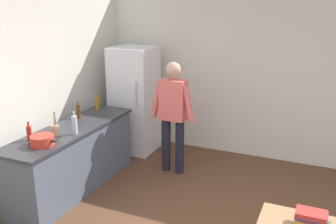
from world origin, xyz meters
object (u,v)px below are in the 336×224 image
(bottle_beer_brown, at_px, (78,111))
(book_stack, at_px, (312,220))
(cooking_pot, at_px, (42,140))
(refrigerator, at_px, (135,100))
(person, at_px, (173,111))
(bottle_sauce_red, at_px, (29,133))
(bottle_oil_amber, at_px, (97,103))
(bottle_water_clear, at_px, (75,125))
(utensil_jar, at_px, (55,130))

(bottle_beer_brown, relative_size, book_stack, 0.92)
(cooking_pot, xyz_separation_m, bottle_beer_brown, (-0.25, 1.05, 0.05))
(refrigerator, bearing_deg, book_stack, -39.60)
(person, bearing_deg, bottle_sauce_red, -126.55)
(cooking_pot, distance_m, bottle_oil_amber, 1.52)
(bottle_water_clear, height_order, book_stack, bottle_water_clear)
(bottle_beer_brown, bearing_deg, bottle_sauce_red, -89.83)
(person, xyz_separation_m, bottle_sauce_red, (-1.21, -1.64, 0.02))
(cooking_pot, relative_size, bottle_water_clear, 1.33)
(person, bearing_deg, refrigerator, 149.77)
(book_stack, bearing_deg, person, 136.80)
(refrigerator, height_order, bottle_sauce_red, refrigerator)
(refrigerator, distance_m, book_stack, 3.93)
(bottle_sauce_red, height_order, bottle_oil_amber, bottle_oil_amber)
(bottle_beer_brown, bearing_deg, person, 27.91)
(bottle_beer_brown, bearing_deg, book_stack, -21.65)
(cooking_pot, relative_size, utensil_jar, 1.25)
(book_stack, bearing_deg, bottle_sauce_red, 174.53)
(person, distance_m, utensil_jar, 1.73)
(utensil_jar, xyz_separation_m, bottle_sauce_red, (-0.18, -0.25, 0.02))
(refrigerator, bearing_deg, bottle_water_clear, -86.59)
(refrigerator, bearing_deg, bottle_sauce_red, -96.87)
(utensil_jar, distance_m, bottle_sauce_red, 0.31)
(cooking_pot, height_order, bottle_sauce_red, bottle_sauce_red)
(refrigerator, bearing_deg, bottle_beer_brown, -102.56)
(bottle_sauce_red, distance_m, book_stack, 3.31)
(cooking_pot, distance_m, bottle_beer_brown, 1.08)
(utensil_jar, xyz_separation_m, book_stack, (3.12, -0.57, -0.15))
(refrigerator, height_order, person, refrigerator)
(bottle_beer_brown, relative_size, bottle_sauce_red, 1.08)
(person, height_order, book_stack, person)
(bottle_sauce_red, distance_m, bottle_water_clear, 0.55)
(bottle_water_clear, distance_m, book_stack, 3.02)
(cooking_pot, height_order, utensil_jar, utensil_jar)
(cooking_pot, xyz_separation_m, bottle_oil_amber, (-0.23, 1.50, 0.06))
(refrigerator, distance_m, bottle_oil_amber, 0.80)
(bottle_sauce_red, bearing_deg, person, 53.45)
(person, distance_m, bottle_oil_amber, 1.21)
(person, relative_size, utensil_jar, 5.31)
(utensil_jar, bearing_deg, refrigerator, 87.46)
(book_stack, bearing_deg, bottle_beer_brown, 158.35)
(person, bearing_deg, utensil_jar, -126.80)
(cooking_pot, height_order, bottle_water_clear, bottle_water_clear)
(person, relative_size, bottle_water_clear, 5.67)
(bottle_sauce_red, height_order, bottle_water_clear, bottle_water_clear)
(refrigerator, bearing_deg, person, -30.23)
(bottle_beer_brown, height_order, book_stack, bottle_beer_brown)
(person, relative_size, bottle_beer_brown, 6.54)
(cooking_pot, distance_m, book_stack, 3.06)
(utensil_jar, xyz_separation_m, bottle_water_clear, (0.19, 0.16, 0.05))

